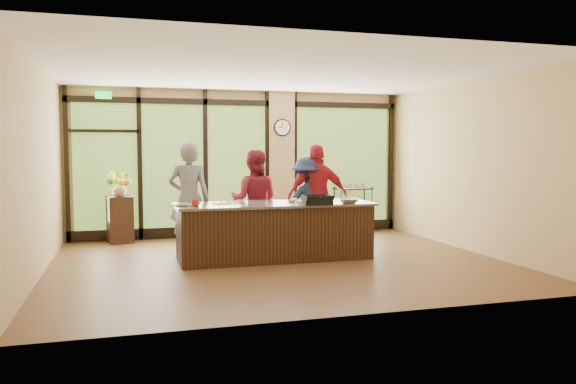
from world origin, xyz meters
TOP-DOWN VIEW (x-y plane):
  - floor at (0.00, 0.00)m, footprint 7.00×7.00m
  - ceiling at (0.00, 0.00)m, footprint 7.00×7.00m
  - back_wall at (0.00, 3.00)m, footprint 7.00×0.00m
  - left_wall at (-3.50, 0.00)m, footprint 0.00×6.00m
  - right_wall at (3.50, 0.00)m, footprint 0.00×6.00m
  - window_wall at (0.16, 2.95)m, footprint 6.90×0.12m
  - island_base at (0.00, 0.30)m, footprint 3.10×1.00m
  - countertop at (0.00, 0.30)m, footprint 3.20×1.10m
  - wall_clock at (0.85, 2.87)m, footprint 0.36×0.04m
  - cook_left at (-1.29, 1.15)m, footprint 0.76×0.57m
  - cook_midleft at (-0.15, 1.15)m, footprint 1.05×0.94m
  - cook_midright at (1.00, 1.02)m, footprint 1.14×0.55m
  - cook_right at (0.83, 1.11)m, footprint 1.16×0.79m
  - roasting_pan at (0.58, -0.15)m, footprint 0.48×0.39m
  - mixing_bowl at (1.13, -0.12)m, footprint 0.32×0.32m
  - cutting_board_left at (-1.48, 0.30)m, footprint 0.44×0.37m
  - cutting_board_center at (-0.79, 0.43)m, footprint 0.40×0.33m
  - cutting_board_right at (0.61, 0.51)m, footprint 0.46×0.41m
  - prep_bowl_near at (-1.48, 0.15)m, footprint 0.15×0.15m
  - prep_bowl_mid at (0.31, 0.34)m, footprint 0.15×0.15m
  - prep_bowl_far at (0.45, 0.69)m, footprint 0.13×0.13m
  - red_ramekin at (-1.31, 0.05)m, footprint 0.12×0.12m
  - flower_stand at (-2.45, 2.68)m, footprint 0.52×0.52m
  - flower_vase at (-2.45, 2.68)m, footprint 0.33×0.33m
  - bar_cart at (2.41, 2.75)m, footprint 0.83×0.55m

SIDE VIEW (x-z plane):
  - floor at x=0.00m, z-range 0.00..0.00m
  - island_base at x=0.00m, z-range 0.00..0.88m
  - flower_stand at x=-2.45m, z-range 0.00..0.90m
  - bar_cart at x=2.41m, z-range 0.11..1.17m
  - cook_right at x=0.83m, z-range 0.00..1.65m
  - cook_midleft at x=-0.15m, z-range 0.00..1.78m
  - countertop at x=0.00m, z-range 0.88..0.92m
  - cutting_board_center at x=-0.79m, z-range 0.92..0.93m
  - cutting_board_left at x=-1.48m, z-range 0.92..0.93m
  - cutting_board_right at x=0.61m, z-range 0.92..0.93m
  - prep_bowl_far at x=0.45m, z-range 0.92..0.95m
  - prep_bowl_mid at x=0.31m, z-range 0.92..0.96m
  - prep_bowl_near at x=-1.48m, z-range 0.92..0.96m
  - cook_midright at x=1.00m, z-range 0.00..1.88m
  - cook_left at x=-1.29m, z-range 0.00..1.91m
  - mixing_bowl at x=1.13m, z-range 0.92..1.00m
  - roasting_pan at x=0.58m, z-range 0.92..1.00m
  - red_ramekin at x=-1.31m, z-range 0.92..1.02m
  - flower_vase at x=-2.45m, z-range 0.90..1.18m
  - window_wall at x=0.16m, z-range -0.11..2.89m
  - back_wall at x=0.00m, z-range -2.00..5.00m
  - left_wall at x=-3.50m, z-range -1.50..4.50m
  - right_wall at x=3.50m, z-range -1.50..4.50m
  - wall_clock at x=0.85m, z-range 2.07..2.43m
  - ceiling at x=0.00m, z-range 3.00..3.00m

